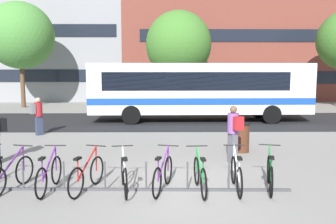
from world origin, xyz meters
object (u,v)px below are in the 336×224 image
at_px(city_bus, 201,89).
at_px(parked_bicycle_green_9, 270,174).
at_px(parked_bicycle_purple_2, 11,175).
at_px(commuter_grey_pack_1, 38,114).
at_px(street_tree_2, 179,45).
at_px(street_tree_0, 20,36).
at_px(commuter_red_pack_0, 234,130).
at_px(parked_bicycle_red_4, 87,175).
at_px(parked_bicycle_white_8, 236,175).
at_px(parked_bicycle_green_7, 200,176).
at_px(parked_bicycle_purple_6, 163,175).
at_px(parked_bicycle_purple_3, 49,175).
at_px(parked_bicycle_silver_5, 124,175).
at_px(trash_bin, 242,137).

relative_size(city_bus, parked_bicycle_green_9, 7.16).
bearing_deg(city_bus, parked_bicycle_purple_2, -117.48).
distance_m(commuter_grey_pack_1, street_tree_2, 14.01).
relative_size(commuter_grey_pack_1, street_tree_0, 0.21).
height_order(commuter_grey_pack_1, street_tree_0, street_tree_0).
relative_size(city_bus, commuter_red_pack_0, 6.89).
bearing_deg(parked_bicycle_red_4, street_tree_2, 6.55).
relative_size(city_bus, parked_bicycle_white_8, 7.01).
xyz_separation_m(parked_bicycle_green_7, commuter_red_pack_0, (1.29, 2.55, 0.63)).
relative_size(city_bus, street_tree_2, 1.64).
height_order(parked_bicycle_white_8, street_tree_0, street_tree_0).
bearing_deg(parked_bicycle_purple_6, city_bus, 4.50).
relative_size(parked_bicycle_purple_6, street_tree_2, 0.23).
bearing_deg(parked_bicycle_purple_6, parked_bicycle_purple_3, 104.34).
distance_m(parked_bicycle_white_8, parked_bicycle_green_9, 0.80).
xyz_separation_m(street_tree_0, street_tree_2, (11.94, 0.09, -0.64)).
bearing_deg(street_tree_2, parked_bicycle_red_4, -98.83).
xyz_separation_m(parked_bicycle_silver_5, street_tree_0, (-9.88, 18.81, 5.05)).
bearing_deg(commuter_red_pack_0, street_tree_0, 13.45).
xyz_separation_m(parked_bicycle_green_9, commuter_red_pack_0, (-0.38, 2.43, 0.63)).
height_order(parked_bicycle_silver_5, street_tree_0, street_tree_0).
height_order(city_bus, parked_bicycle_white_8, city_bus).
bearing_deg(parked_bicycle_green_9, parked_bicycle_red_4, 104.09).
bearing_deg(parked_bicycle_purple_3, trash_bin, -53.01).
relative_size(commuter_red_pack_0, trash_bin, 1.70).
xyz_separation_m(parked_bicycle_red_4, parked_bicycle_white_8, (3.50, -0.00, 0.00)).
bearing_deg(parked_bicycle_white_8, parked_bicycle_green_7, 98.94).
relative_size(parked_bicycle_purple_3, parked_bicycle_white_8, 1.00).
bearing_deg(parked_bicycle_silver_5, commuter_grey_pack_1, 22.26).
relative_size(parked_bicycle_purple_3, parked_bicycle_purple_6, 1.03).
distance_m(parked_bicycle_purple_2, parked_bicycle_white_8, 5.29).
distance_m(parked_bicycle_purple_2, trash_bin, 7.37).
relative_size(commuter_red_pack_0, street_tree_0, 0.22).
xyz_separation_m(city_bus, street_tree_0, (-12.86, 7.39, 3.66)).
xyz_separation_m(parked_bicycle_purple_2, parked_bicycle_silver_5, (2.66, -0.08, 0.00)).
relative_size(trash_bin, street_tree_0, 0.13).
relative_size(parked_bicycle_purple_3, parked_bicycle_green_7, 1.00).
bearing_deg(street_tree_2, parked_bicycle_purple_3, -101.45).
bearing_deg(parked_bicycle_silver_5, parked_bicycle_green_7, -101.64).
xyz_separation_m(parked_bicycle_silver_5, trash_bin, (3.63, 3.94, 0.13)).
bearing_deg(parked_bicycle_white_8, trash_bin, -10.61).
bearing_deg(street_tree_2, parked_bicycle_green_7, -90.90).
relative_size(parked_bicycle_green_7, street_tree_0, 0.22).
distance_m(commuter_grey_pack_1, trash_bin, 8.82).
bearing_deg(city_bus, street_tree_0, 149.06).
bearing_deg(parked_bicycle_red_4, parked_bicycle_purple_2, 104.08).
height_order(parked_bicycle_silver_5, parked_bicycle_white_8, same).
bearing_deg(commuter_red_pack_0, city_bus, -24.52).
xyz_separation_m(commuter_red_pack_0, street_tree_0, (-12.93, 16.30, 4.42)).
bearing_deg(parked_bicycle_purple_6, parked_bicycle_silver_5, 107.04).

